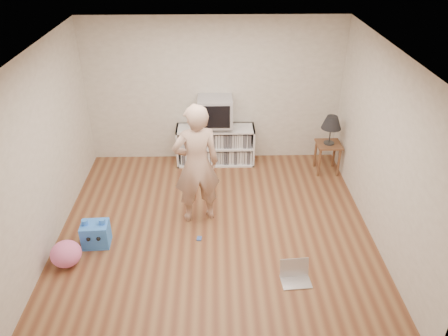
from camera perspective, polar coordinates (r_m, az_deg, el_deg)
ground at (r=6.46m, az=-1.16°, el=-8.07°), size 4.50×4.50×0.00m
walls at (r=5.74m, az=-1.30°, el=2.14°), size 4.52×4.52×2.60m
ceiling at (r=5.25m, az=-1.47°, el=14.73°), size 4.50×4.50×0.01m
media_unit at (r=7.99m, az=-1.11°, el=3.06°), size 1.40×0.45×0.70m
dvd_deck at (r=7.80m, az=-1.14°, el=5.52°), size 0.45×0.35×0.07m
crt_tv at (r=7.68m, az=-1.16°, el=7.43°), size 0.60×0.53×0.50m
side_table at (r=7.86m, az=13.41°, el=2.26°), size 0.42×0.42×0.55m
table_lamp at (r=7.64m, az=13.88°, el=5.73°), size 0.34×0.34×0.52m
person at (r=6.20m, az=-3.61°, el=0.41°), size 0.76×0.59×1.85m
laptop at (r=5.74m, az=9.27°, el=-13.59°), size 0.39×0.32×0.25m
playing_cards at (r=6.30m, az=-3.26°, el=-9.18°), size 0.07×0.10×0.02m
plush_blue at (r=6.35m, az=-16.41°, el=-8.26°), size 0.38×0.34×0.43m
plush_pink at (r=6.16m, az=-19.94°, el=-10.50°), size 0.52×0.52×0.34m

